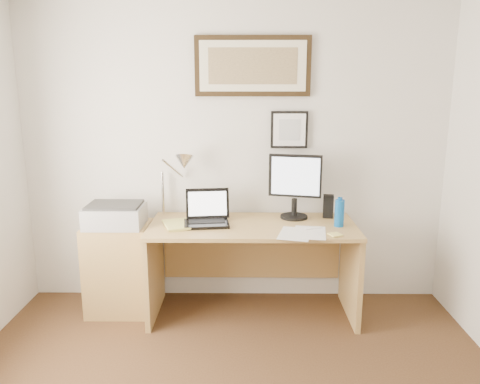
{
  "coord_description": "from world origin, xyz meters",
  "views": [
    {
      "loc": [
        0.09,
        -1.84,
        1.8
      ],
      "look_at": [
        0.05,
        1.43,
        1.05
      ],
      "focal_mm": 35.0,
      "sensor_mm": 36.0,
      "label": 1
    }
  ],
  "objects_px": {
    "side_cabinet": "(120,268)",
    "desk": "(252,249)",
    "book": "(165,226)",
    "printer": "(115,215)",
    "lcd_monitor": "(295,183)",
    "water_bottle": "(339,213)",
    "laptop": "(207,216)"
  },
  "relations": [
    {
      "from": "water_bottle",
      "to": "desk",
      "type": "relative_size",
      "value": 0.13
    },
    {
      "from": "printer",
      "to": "water_bottle",
      "type": "bearing_deg",
      "value": -1.84
    },
    {
      "from": "book",
      "to": "printer",
      "type": "relative_size",
      "value": 0.65
    },
    {
      "from": "side_cabinet",
      "to": "printer",
      "type": "height_order",
      "value": "printer"
    },
    {
      "from": "lcd_monitor",
      "to": "laptop",
      "type": "bearing_deg",
      "value": -167.48
    },
    {
      "from": "book",
      "to": "lcd_monitor",
      "type": "relative_size",
      "value": 0.55
    },
    {
      "from": "water_bottle",
      "to": "desk",
      "type": "height_order",
      "value": "water_bottle"
    },
    {
      "from": "side_cabinet",
      "to": "book",
      "type": "distance_m",
      "value": 0.58
    },
    {
      "from": "water_bottle",
      "to": "book",
      "type": "distance_m",
      "value": 1.33
    },
    {
      "from": "side_cabinet",
      "to": "lcd_monitor",
      "type": "xyz_separation_m",
      "value": [
        1.41,
        0.13,
        0.68
      ]
    },
    {
      "from": "water_bottle",
      "to": "printer",
      "type": "relative_size",
      "value": 0.47
    },
    {
      "from": "side_cabinet",
      "to": "desk",
      "type": "bearing_deg",
      "value": 1.89
    },
    {
      "from": "side_cabinet",
      "to": "water_bottle",
      "type": "relative_size",
      "value": 3.53
    },
    {
      "from": "book",
      "to": "desk",
      "type": "distance_m",
      "value": 0.73
    },
    {
      "from": "desk",
      "to": "water_bottle",
      "type": "bearing_deg",
      "value": -10.7
    },
    {
      "from": "desk",
      "to": "laptop",
      "type": "distance_m",
      "value": 0.46
    },
    {
      "from": "printer",
      "to": "side_cabinet",
      "type": "bearing_deg",
      "value": 91.18
    },
    {
      "from": "book",
      "to": "side_cabinet",
      "type": "bearing_deg",
      "value": 162.12
    },
    {
      "from": "side_cabinet",
      "to": "desk",
      "type": "xyz_separation_m",
      "value": [
        1.07,
        0.04,
        0.15
      ]
    },
    {
      "from": "water_bottle",
      "to": "book",
      "type": "height_order",
      "value": "water_bottle"
    },
    {
      "from": "lcd_monitor",
      "to": "printer",
      "type": "height_order",
      "value": "lcd_monitor"
    },
    {
      "from": "desk",
      "to": "laptop",
      "type": "xyz_separation_m",
      "value": [
        -0.36,
        -0.06,
        0.29
      ]
    },
    {
      "from": "water_bottle",
      "to": "desk",
      "type": "xyz_separation_m",
      "value": [
        -0.66,
        0.12,
        -0.34
      ]
    },
    {
      "from": "side_cabinet",
      "to": "laptop",
      "type": "distance_m",
      "value": 0.84
    },
    {
      "from": "book",
      "to": "water_bottle",
      "type": "bearing_deg",
      "value": 1.77
    },
    {
      "from": "book",
      "to": "printer",
      "type": "distance_m",
      "value": 0.42
    },
    {
      "from": "side_cabinet",
      "to": "printer",
      "type": "relative_size",
      "value": 1.66
    },
    {
      "from": "water_bottle",
      "to": "side_cabinet",
      "type": "bearing_deg",
      "value": 177.04
    },
    {
      "from": "desk",
      "to": "side_cabinet",
      "type": "bearing_deg",
      "value": -178.11
    },
    {
      "from": "printer",
      "to": "book",
      "type": "bearing_deg",
      "value": -13.44
    },
    {
      "from": "lcd_monitor",
      "to": "desk",
      "type": "bearing_deg",
      "value": -164.56
    },
    {
      "from": "lcd_monitor",
      "to": "printer",
      "type": "bearing_deg",
      "value": -173.4
    }
  ]
}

